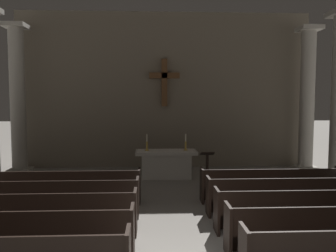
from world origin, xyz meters
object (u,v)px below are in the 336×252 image
pew_left_row_5 (67,187)px  pew_right_row_5 (272,184)px  column_right_fourth (307,102)px  altar (166,163)px  candlestick_left (147,145)px  pew_left_row_4 (56,198)px  pew_left_row_3 (41,214)px  lectern (207,169)px  pew_right_row_2 (333,228)px  column_left_fourth (18,102)px  pew_left_row_2 (21,234)px  pew_right_row_4 (287,195)px  pew_right_row_3 (307,209)px  candlestick_right (186,145)px

pew_left_row_5 → pew_right_row_5: size_ratio=1.00×
column_right_fourth → pew_left_row_5: bearing=-154.8°
altar → candlestick_left: (-0.70, 0.00, 0.66)m
pew_left_row_4 → altar: 4.94m
pew_left_row_3 → pew_left_row_5: bearing=90.0°
lectern → pew_left_row_4: bearing=-145.2°
altar → pew_left_row_4: bearing=-124.8°
pew_right_row_5 → pew_right_row_2: bearing=-90.0°
pew_right_row_5 → pew_left_row_4: bearing=-169.1°
column_left_fourth → lectern: bearing=-17.6°
column_right_fourth → pew_left_row_4: bearing=-149.1°
pew_left_row_3 → pew_left_row_4: bearing=90.0°
pew_left_row_3 → lectern: lectern is taller
pew_left_row_2 → pew_left_row_4: size_ratio=1.00×
column_left_fourth → lectern: column_left_fourth is taller
pew_right_row_4 → lectern: bearing=118.1°
pew_right_row_3 → column_left_fourth: column_left_fourth is taller
pew_left_row_3 → pew_right_row_3: 5.65m
pew_right_row_2 → candlestick_left: 7.19m
pew_left_row_2 → column_left_fourth: column_left_fourth is taller
pew_left_row_5 → column_right_fourth: 9.56m
pew_left_row_5 → column_left_fourth: size_ratio=0.70×
pew_left_row_4 → candlestick_left: 4.64m
pew_left_row_4 → candlestick_left: bearing=62.4°
pew_right_row_3 → pew_right_row_4: bearing=90.0°
pew_left_row_4 → pew_right_row_3: (5.65, -1.09, 0.00)m
pew_left_row_4 → column_left_fourth: column_left_fourth is taller
pew_left_row_3 → column_left_fourth: (-2.76, 6.12, 2.27)m
pew_left_row_4 → candlestick_left: size_ratio=6.70×
pew_right_row_5 → candlestick_right: size_ratio=6.70×
pew_left_row_3 → pew_right_row_5: bearing=21.0°
column_right_fourth → pew_left_row_3: bearing=-143.9°
column_left_fourth → pew_right_row_5: bearing=-25.2°
pew_left_row_5 → pew_right_row_5: bearing=0.0°
lectern → pew_left_row_2: bearing=-129.3°
pew_left_row_2 → pew_left_row_3: size_ratio=1.00×
pew_right_row_5 → lectern: size_ratio=3.45×
pew_left_row_2 → pew_right_row_3: (5.65, 1.09, 0.00)m
pew_right_row_2 → candlestick_left: (-3.52, 6.23, 0.72)m
pew_left_row_4 → column_right_fourth: (8.40, 5.04, 2.27)m
candlestick_right → pew_left_row_5: bearing=-139.9°
candlestick_left → lectern: bearing=-31.0°
pew_right_row_2 → pew_left_row_3: bearing=169.1°
pew_right_row_3 → pew_left_row_2: bearing=-169.1°
pew_right_row_2 → pew_right_row_3: 1.09m
pew_left_row_5 → pew_right_row_3: bearing=-21.0°
pew_left_row_5 → candlestick_left: bearing=54.4°
pew_left_row_4 → pew_right_row_2: same height
pew_left_row_2 → column_left_fourth: (-2.76, 7.21, 2.27)m
pew_left_row_2 → pew_right_row_3: size_ratio=1.00×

